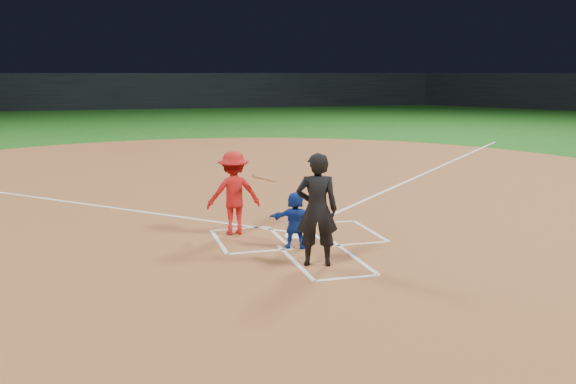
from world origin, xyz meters
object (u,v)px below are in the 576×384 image
object	(u,v)px
catcher	(295,220)
batter_at_plate	(234,193)
umpire	(317,210)
home_plate	(297,236)

from	to	relation	value
catcher	batter_at_plate	xyz separation A→B (m)	(-0.89, 1.38, 0.31)
catcher	umpire	xyz separation A→B (m)	(0.04, -1.13, 0.43)
batter_at_plate	umpire	bearing A→B (deg)	-69.61
catcher	batter_at_plate	bearing A→B (deg)	-38.64
home_plate	catcher	bearing A→B (deg)	71.45
catcher	umpire	bearing A→B (deg)	110.76
home_plate	catcher	distance (m)	1.04
batter_at_plate	home_plate	bearing A→B (deg)	-24.17
home_plate	umpire	size ratio (longest dim) A/B	0.31
catcher	umpire	size ratio (longest dim) A/B	0.56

